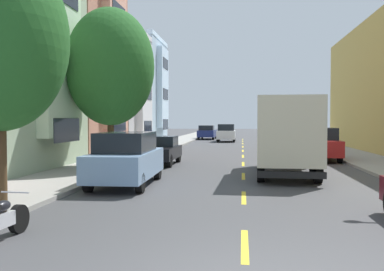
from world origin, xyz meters
name	(u,v)px	position (x,y,z in m)	size (l,w,h in m)	color
ground_plane	(243,148)	(0.00, 30.00, 0.00)	(160.00, 160.00, 0.00)	#424244
sidewalk_left	(155,148)	(-7.10, 28.00, 0.07)	(3.20, 120.00, 0.14)	#99968E
sidewalk_right	(335,150)	(7.10, 28.00, 0.07)	(3.20, 120.00, 0.14)	#99968E
lane_centerline_dashes	(243,153)	(0.00, 24.50, 0.00)	(0.14, 47.20, 0.01)	yellow
townhouse_third_terracotta	(15,66)	(-15.45, 21.44, 6.08)	(14.30, 8.34, 12.56)	#B27560
townhouse_fourth_dove_grey	(68,91)	(-15.31, 29.98, 4.92)	(14.03, 8.34, 10.24)	#A8A8AD
townhouse_fifth_powder_blue	(115,92)	(-13.64, 38.53, 5.36)	(10.70, 8.34, 11.12)	#9EB7CC
street_tree_second	(110,67)	(-6.40, 14.00, 4.94)	(4.25, 4.25, 7.64)	#47331E
delivery_box_truck	(286,132)	(1.79, 12.55, 1.86)	(2.63, 7.21, 3.26)	beige
parked_suv_sky	(126,158)	(-4.24, 9.00, 0.99)	(2.07, 4.85, 1.93)	#7A9EC6
parked_hatchback_black	(160,150)	(-4.41, 16.35, 0.76)	(1.80, 4.03, 1.50)	black
parked_pickup_navy	(207,133)	(-4.36, 46.57, 0.83)	(2.15, 5.35, 1.73)	navy
parked_pickup_teal	(273,131)	(4.25, 54.77, 0.83)	(2.09, 5.33, 1.73)	#195B60
parked_suv_red	(319,144)	(4.48, 19.81, 0.99)	(2.06, 4.85, 1.93)	#AD1E1E
moving_white_sedan	(226,133)	(-1.80, 40.90, 0.99)	(1.95, 4.80, 1.93)	silver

